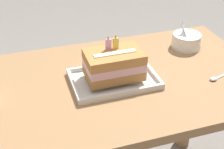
{
  "coord_description": "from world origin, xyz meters",
  "views": [
    {
      "loc": [
        -0.31,
        -0.97,
        1.44
      ],
      "look_at": [
        0.01,
        -0.0,
        0.79
      ],
      "focal_mm": 51.91,
      "sensor_mm": 36.0,
      "label": 1
    }
  ],
  "objects_px": {
    "birthday_cake": "(114,64)",
    "serving_spoon_near_tray": "(216,78)",
    "bowl_stack": "(186,41)",
    "foil_tray": "(114,80)"
  },
  "relations": [
    {
      "from": "birthday_cake",
      "to": "serving_spoon_near_tray",
      "type": "relative_size",
      "value": 1.78
    },
    {
      "from": "birthday_cake",
      "to": "serving_spoon_near_tray",
      "type": "distance_m",
      "value": 0.4
    },
    {
      "from": "birthday_cake",
      "to": "bowl_stack",
      "type": "xyz_separation_m",
      "value": [
        0.39,
        0.16,
        -0.04
      ]
    },
    {
      "from": "foil_tray",
      "to": "bowl_stack",
      "type": "bearing_deg",
      "value": 22.69
    },
    {
      "from": "birthday_cake",
      "to": "bowl_stack",
      "type": "bearing_deg",
      "value": 22.68
    },
    {
      "from": "foil_tray",
      "to": "bowl_stack",
      "type": "xyz_separation_m",
      "value": [
        0.39,
        0.16,
        0.02
      ]
    },
    {
      "from": "serving_spoon_near_tray",
      "to": "foil_tray",
      "type": "bearing_deg",
      "value": 164.59
    },
    {
      "from": "foil_tray",
      "to": "bowl_stack",
      "type": "relative_size",
      "value": 2.44
    },
    {
      "from": "birthday_cake",
      "to": "foil_tray",
      "type": "bearing_deg",
      "value": -90.0
    },
    {
      "from": "foil_tray",
      "to": "serving_spoon_near_tray",
      "type": "xyz_separation_m",
      "value": [
        0.38,
        -0.1,
        -0.0
      ]
    }
  ]
}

